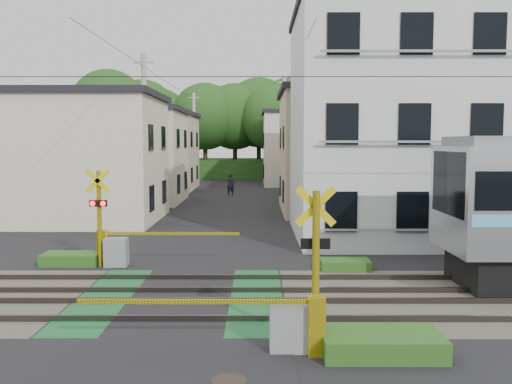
{
  "coord_description": "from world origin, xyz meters",
  "views": [
    {
      "loc": [
        1.92,
        -13.97,
        3.88
      ],
      "look_at": [
        1.87,
        5.0,
        2.22
      ],
      "focal_mm": 40.0,
      "sensor_mm": 36.0,
      "label": 1
    }
  ],
  "objects_px": {
    "apartment_block": "(418,123)",
    "manhole_cover": "(229,381)",
    "crossing_signal_far": "(114,244)",
    "crossing_signal_near": "(293,314)",
    "pedestrian": "(230,184)"
  },
  "relations": [
    {
      "from": "crossing_signal_far",
      "to": "apartment_block",
      "type": "height_order",
      "value": "apartment_block"
    },
    {
      "from": "pedestrian",
      "to": "manhole_cover",
      "type": "xyz_separation_m",
      "value": [
        1.51,
        -32.32,
        -0.82
      ]
    },
    {
      "from": "crossing_signal_near",
      "to": "crossing_signal_far",
      "type": "xyz_separation_m",
      "value": [
        -5.17,
        7.31,
        0.0
      ]
    },
    {
      "from": "crossing_signal_near",
      "to": "manhole_cover",
      "type": "relative_size",
      "value": 7.89
    },
    {
      "from": "crossing_signal_far",
      "to": "pedestrian",
      "type": "xyz_separation_m",
      "value": [
        2.53,
        23.66,
        0.12
      ]
    },
    {
      "from": "crossing_signal_far",
      "to": "pedestrian",
      "type": "bearing_deg",
      "value": 83.9
    },
    {
      "from": "crossing_signal_far",
      "to": "pedestrian",
      "type": "relative_size",
      "value": 2.84
    },
    {
      "from": "apartment_block",
      "to": "pedestrian",
      "type": "distance_m",
      "value": 20.13
    },
    {
      "from": "crossing_signal_far",
      "to": "crossing_signal_near",
      "type": "bearing_deg",
      "value": -54.71
    },
    {
      "from": "crossing_signal_far",
      "to": "manhole_cover",
      "type": "height_order",
      "value": "crossing_signal_far"
    },
    {
      "from": "apartment_block",
      "to": "crossing_signal_near",
      "type": "bearing_deg",
      "value": -114.22
    },
    {
      "from": "apartment_block",
      "to": "manhole_cover",
      "type": "relative_size",
      "value": 17.0
    },
    {
      "from": "apartment_block",
      "to": "crossing_signal_far",
      "type": "bearing_deg",
      "value": -152.22
    },
    {
      "from": "crossing_signal_far",
      "to": "manhole_cover",
      "type": "xyz_separation_m",
      "value": [
        4.04,
        -8.67,
        -0.7
      ]
    },
    {
      "from": "manhole_cover",
      "to": "apartment_block",
      "type": "bearing_deg",
      "value": 64.09
    }
  ]
}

